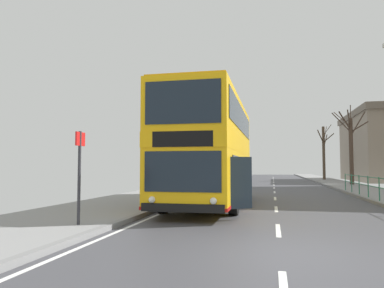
{
  "coord_description": "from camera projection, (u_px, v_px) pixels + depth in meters",
  "views": [
    {
      "loc": [
        -0.13,
        -7.18,
        1.63
      ],
      "look_at": [
        -2.9,
        5.46,
        2.43
      ],
      "focal_mm": 34.26,
      "sensor_mm": 36.0,
      "label": 1
    }
  ],
  "objects": [
    {
      "name": "bare_tree_far_00",
      "position": [
        324.0,
        151.0,
        42.91
      ],
      "size": [
        1.92,
        2.59,
        6.44
      ],
      "color": "#4C3D2D",
      "rests_on": "ground"
    },
    {
      "name": "double_decker_bus_main",
      "position": [
        211.0,
        151.0,
        15.64
      ],
      "size": [
        3.31,
        10.52,
        4.44
      ],
      "color": "#F4B20F",
      "rests_on": "ground"
    },
    {
      "name": "bus_stop_sign_near",
      "position": [
        79.0,
        166.0,
        9.52
      ],
      "size": [
        0.08,
        0.44,
        2.42
      ],
      "color": "#2D2D33",
      "rests_on": "ground"
    },
    {
      "name": "ground",
      "position": [
        242.0,
        250.0,
        7.03
      ],
      "size": [
        15.8,
        140.0,
        0.2
      ],
      "color": "#3F3F44"
    },
    {
      "name": "bare_tree_far_01",
      "position": [
        351.0,
        146.0,
        31.07
      ],
      "size": [
        3.06,
        2.76,
        6.92
      ],
      "color": "#423328",
      "rests_on": "ground"
    }
  ]
}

